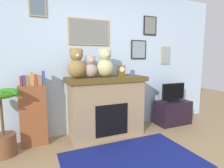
% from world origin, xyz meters
% --- Properties ---
extents(back_wall, '(5.20, 0.15, 2.60)m').
position_xyz_m(back_wall, '(0.00, 2.00, 1.30)').
color(back_wall, '#B1CFEA').
rests_on(back_wall, ground_plane).
extents(fireplace, '(1.38, 0.58, 1.04)m').
position_xyz_m(fireplace, '(0.00, 1.68, 0.53)').
color(fireplace, '#957E5C').
rests_on(fireplace, ground_plane).
extents(bookshelf, '(0.39, 0.16, 1.16)m').
position_xyz_m(bookshelf, '(-1.18, 1.74, 0.53)').
color(bookshelf, brown).
rests_on(bookshelf, ground_plane).
extents(potted_plant, '(0.57, 0.54, 0.93)m').
position_xyz_m(potted_plant, '(-1.58, 1.58, 0.38)').
color(potted_plant, brown).
rests_on(potted_plant, ground_plane).
extents(tv_stand, '(0.71, 0.40, 0.48)m').
position_xyz_m(tv_stand, '(1.47, 1.64, 0.24)').
color(tv_stand, black).
rests_on(tv_stand, ground_plane).
extents(television, '(0.55, 0.14, 0.37)m').
position_xyz_m(television, '(1.47, 1.64, 0.65)').
color(television, black).
rests_on(television, tv_stand).
extents(area_rug, '(1.81, 1.15, 0.01)m').
position_xyz_m(area_rug, '(0.00, 0.74, 0.00)').
color(area_rug, navy).
rests_on(area_rug, ground_plane).
extents(candle_jar, '(0.07, 0.07, 0.10)m').
position_xyz_m(candle_jar, '(0.52, 1.66, 1.09)').
color(candle_jar, '#4C517A').
rests_on(candle_jar, fireplace).
extents(mantel_clock, '(0.12, 0.09, 0.19)m').
position_xyz_m(mantel_clock, '(0.28, 1.66, 1.13)').
color(mantel_clock, brown).
rests_on(mantel_clock, fireplace).
extents(teddy_bear_cream, '(0.30, 0.30, 0.48)m').
position_xyz_m(teddy_bear_cream, '(-0.51, 1.66, 1.25)').
color(teddy_bear_cream, olive).
rests_on(teddy_bear_cream, fireplace).
extents(teddy_bear_grey, '(0.23, 0.23, 0.37)m').
position_xyz_m(teddy_bear_grey, '(-0.28, 1.66, 1.21)').
color(teddy_bear_grey, '#A49189').
rests_on(teddy_bear_grey, fireplace).
extents(teddy_bear_brown, '(0.30, 0.30, 0.48)m').
position_xyz_m(teddy_bear_brown, '(-0.02, 1.66, 1.26)').
color(teddy_bear_brown, '#BEBD84').
rests_on(teddy_bear_brown, fireplace).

